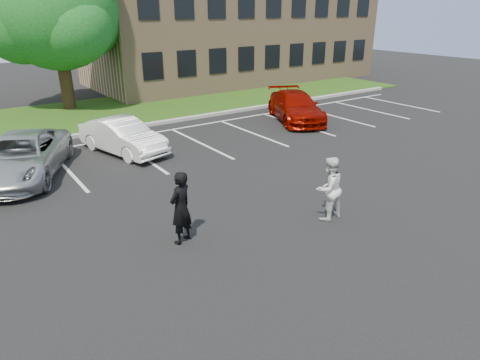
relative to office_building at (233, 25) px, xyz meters
name	(u,v)px	position (x,y,z in m)	size (l,w,h in m)	color
ground_plane	(262,237)	(-14.00, -21.99, -4.16)	(90.00, 90.00, 0.00)	black
curb	(106,131)	(-14.00, -9.99, -4.08)	(40.00, 0.30, 0.15)	gray
grass_strip	(81,115)	(-14.00, -5.99, -4.12)	(44.00, 8.00, 0.08)	#204810
stall_lines	(161,143)	(-12.60, -13.04, -4.15)	(34.00, 5.36, 0.01)	silver
office_building	(233,25)	(0.00, 0.00, 0.00)	(22.40, 10.40, 8.30)	tan
tree	(56,10)	(-13.93, -3.77, 1.19)	(7.80, 7.20, 8.80)	black
man_black_suit	(181,208)	(-15.78, -21.01, -3.22)	(0.68, 0.45, 1.87)	black
man_white_shirt	(329,189)	(-11.88, -22.17, -3.26)	(0.87, 0.68, 1.79)	silver
car_silver_minivan	(21,157)	(-18.19, -13.91, -3.42)	(2.44, 5.30, 1.47)	#ACAFB4
car_white_sedan	(123,136)	(-14.38, -13.36, -3.47)	(1.45, 4.16, 1.37)	white
car_red_compact	(296,107)	(-5.15, -13.34, -3.43)	(2.03, 4.99, 1.45)	#7D0800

